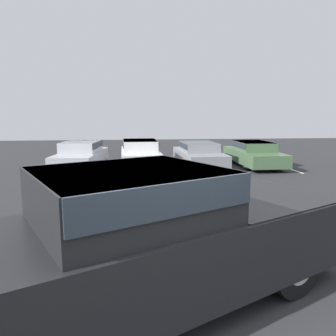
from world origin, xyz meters
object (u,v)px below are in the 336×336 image
object	(u,v)px
pickup_truck	(152,239)
parked_sedan_d	(253,153)
parked_sedan_c	(199,153)
parked_sedan_b	(140,153)
parked_sedan_a	(81,154)

from	to	relation	value
pickup_truck	parked_sedan_d	bearing A→B (deg)	36.98
parked_sedan_c	parked_sedan_d	bearing A→B (deg)	83.22
parked_sedan_b	parked_sedan_d	xyz separation A→B (m)	(5.61, -0.17, -0.04)
pickup_truck	parked_sedan_b	size ratio (longest dim) A/B	1.42
pickup_truck	parked_sedan_c	xyz separation A→B (m)	(3.02, 11.81, -0.31)
pickup_truck	parked_sedan_a	size ratio (longest dim) A/B	1.33
pickup_truck	parked_sedan_b	xyz separation A→B (m)	(0.13, 11.76, -0.25)
pickup_truck	parked_sedan_b	distance (m)	11.76
pickup_truck	parked_sedan_b	bearing A→B (deg)	62.68
parked_sedan_b	parked_sedan_d	distance (m)	5.61
pickup_truck	parked_sedan_d	size ratio (longest dim) A/B	1.32
parked_sedan_c	parked_sedan_d	xyz separation A→B (m)	(2.71, -0.22, 0.01)
pickup_truck	parked_sedan_a	world-z (taller)	pickup_truck
pickup_truck	parked_sedan_d	distance (m)	12.93
parked_sedan_c	parked_sedan_d	distance (m)	2.72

